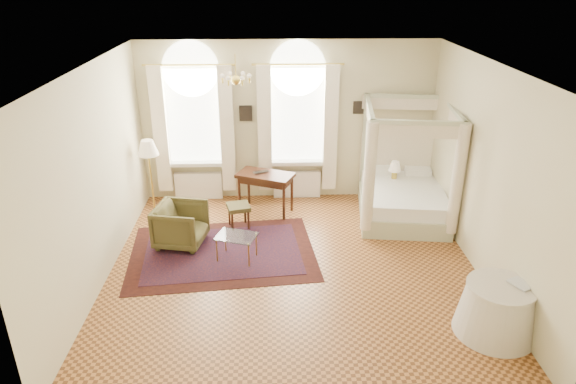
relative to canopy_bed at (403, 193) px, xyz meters
name	(u,v)px	position (x,y,z in m)	size (l,w,h in m)	color
ground	(293,269)	(-2.24, -1.88, -0.51)	(6.00, 6.00, 0.00)	#AE6B32
room_walls	(294,156)	(-2.24, -1.88, 1.47)	(6.00, 6.00, 6.00)	beige
window_left	(195,132)	(-4.14, 0.99, 0.98)	(1.62, 0.27, 3.29)	white
window_right	(297,131)	(-2.04, 0.99, 0.98)	(1.62, 0.27, 3.29)	white
chandelier	(236,78)	(-3.14, -0.68, 2.40)	(0.51, 0.45, 0.50)	gold
wall_pictures	(292,111)	(-2.15, 1.09, 1.38)	(2.54, 0.03, 0.39)	black
canopy_bed	(403,193)	(0.00, 0.00, 0.00)	(1.92, 2.26, 2.24)	#B5BA97
nightstand	(395,194)	(-0.05, 0.44, -0.20)	(0.43, 0.39, 0.61)	#3C1E10
nightstand_lamp	(395,167)	(-0.08, 0.52, 0.34)	(0.25, 0.25, 0.37)	gold
writing_desk	(265,179)	(-2.70, 0.34, 0.19)	(1.23, 0.95, 0.82)	#3C1E10
laptop	(260,171)	(-2.81, 0.45, 0.32)	(0.32, 0.21, 0.03)	black
stool	(238,209)	(-3.21, -0.35, -0.12)	(0.50, 0.50, 0.47)	#433B1C
armchair	(181,225)	(-4.20, -0.97, -0.13)	(0.82, 0.84, 0.76)	#433C1C
coffee_table	(236,238)	(-3.18, -1.52, -0.11)	(0.77, 0.64, 0.45)	silver
floor_lamp	(148,152)	(-4.94, 0.27, 0.82)	(0.40, 0.40, 1.56)	gold
oriental_rug	(223,252)	(-3.44, -1.31, -0.50)	(3.38, 2.59, 0.01)	#3E160E
side_table	(497,309)	(0.43, -3.54, -0.15)	(1.09, 1.09, 0.74)	beige
book	(515,286)	(0.59, -3.58, 0.25)	(0.22, 0.30, 0.03)	black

